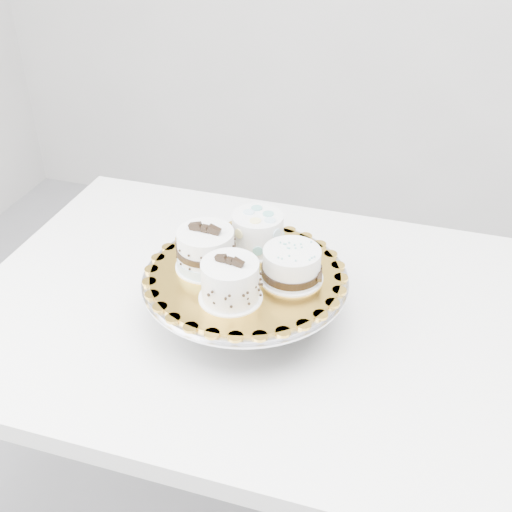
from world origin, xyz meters
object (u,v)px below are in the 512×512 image
(cake_banded, at_px, (206,251))
(cake_dots, at_px, (258,231))
(cake_swirl, at_px, (230,282))
(cake_stand, at_px, (245,289))
(cake_board, at_px, (245,274))
(cake_ribbon, at_px, (292,265))
(table, at_px, (276,341))

(cake_banded, xyz_separation_m, cake_dots, (0.07, 0.09, 0.00))
(cake_swirl, relative_size, cake_banded, 0.97)
(cake_stand, xyz_separation_m, cake_dots, (-0.00, 0.08, 0.07))
(cake_stand, relative_size, cake_board, 1.09)
(cake_swirl, distance_m, cake_ribbon, 0.12)
(cake_board, bearing_deg, cake_dots, 92.11)
(table, distance_m, cake_ribbon, 0.22)
(cake_stand, distance_m, cake_swirl, 0.10)
(cake_swirl, bearing_deg, cake_banded, 142.25)
(cake_swirl, relative_size, cake_dots, 0.88)
(cake_board, xyz_separation_m, cake_banded, (-0.07, -0.00, 0.04))
(table, bearing_deg, cake_ribbon, -45.66)
(cake_board, bearing_deg, table, 41.70)
(cake_swirl, distance_m, cake_dots, 0.16)
(cake_swirl, bearing_deg, cake_ribbon, 53.91)
(cake_board, height_order, cake_banded, cake_banded)
(cake_swirl, height_order, cake_dots, cake_swirl)
(cake_board, bearing_deg, cake_stand, 90.00)
(cake_banded, height_order, cake_ribbon, cake_banded)
(table, relative_size, cake_dots, 9.65)
(cake_dots, bearing_deg, cake_banded, -106.45)
(cake_ribbon, bearing_deg, cake_dots, 126.06)
(cake_banded, relative_size, cake_ribbon, 0.93)
(cake_banded, bearing_deg, table, 24.49)
(cake_ribbon, bearing_deg, cake_banded, 171.69)
(table, height_order, cake_banded, cake_banded)
(cake_stand, bearing_deg, cake_swirl, -90.75)
(table, relative_size, cake_board, 3.52)
(cake_stand, bearing_deg, cake_board, -90.00)
(cake_swirl, bearing_deg, table, 76.04)
(cake_board, height_order, cake_swirl, cake_swirl)
(table, distance_m, cake_dots, 0.23)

